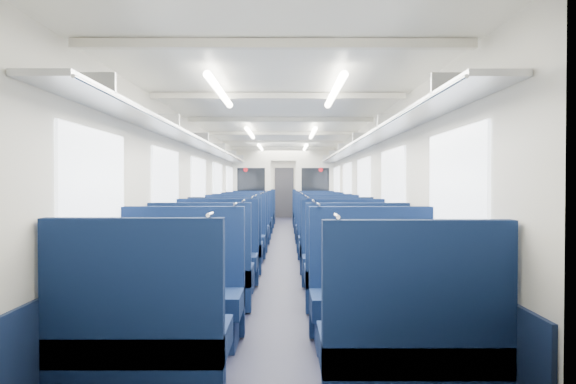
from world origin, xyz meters
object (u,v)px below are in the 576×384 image
(seat_10, at_px, (235,240))
(seat_5, at_px, (355,277))
(seat_14, at_px, (245,229))
(seat_18, at_px, (252,221))
(seat_17, at_px, (317,225))
(seat_4, at_px, (202,276))
(seat_21, at_px, (310,216))
(seat_7, at_px, (344,262))
(seat_9, at_px, (335,250))
(seat_19, at_px, (314,221))
(seat_2, at_px, (180,301))
(seat_20, at_px, (256,216))
(seat_11, at_px, (329,241))
(seat_0, at_px, (141,344))
(seat_6, at_px, (216,261))
(seat_3, at_px, (373,301))
(seat_13, at_px, (324,234))
(seat_23, at_px, (309,214))
(end_door, at_px, (284,193))
(bulkhead, at_px, (283,189))
(seat_8, at_px, (226,250))
(seat_1, at_px, (411,353))
(seat_15, at_px, (320,229))
(seat_16, at_px, (249,225))
(seat_22, at_px, (259,214))
(seat_12, at_px, (241,234))

(seat_10, bearing_deg, seat_5, -64.47)
(seat_14, distance_m, seat_18, 2.43)
(seat_17, bearing_deg, seat_10, -116.59)
(seat_4, relative_size, seat_17, 1.00)
(seat_5, xyz_separation_m, seat_21, (0.00, 10.16, 0.00))
(seat_7, bearing_deg, seat_9, 90.00)
(seat_19, bearing_deg, seat_7, -90.00)
(seat_2, bearing_deg, seat_7, 52.12)
(seat_20, bearing_deg, seat_11, -75.87)
(seat_0, distance_m, seat_6, 3.43)
(seat_9, relative_size, seat_17, 1.00)
(seat_3, height_order, seat_13, same)
(seat_20, relative_size, seat_23, 1.00)
(end_door, relative_size, bulkhead, 0.71)
(seat_3, height_order, seat_8, same)
(seat_1, bearing_deg, seat_23, 90.00)
(seat_17, height_order, seat_18, same)
(seat_1, relative_size, seat_17, 1.00)
(seat_4, relative_size, seat_8, 1.00)
(seat_5, xyz_separation_m, seat_19, (0.00, 7.95, 0.00))
(seat_15, height_order, seat_19, same)
(seat_1, bearing_deg, seat_3, 90.00)
(end_door, xyz_separation_m, seat_21, (0.83, -4.71, -0.63))
(seat_2, height_order, seat_6, same)
(seat_16, bearing_deg, seat_1, -79.92)
(bulkhead, height_order, seat_22, bulkhead)
(end_door, height_order, seat_20, end_door)
(seat_9, distance_m, seat_17, 4.58)
(seat_0, bearing_deg, seat_13, 76.42)
(seat_4, xyz_separation_m, seat_12, (0.00, 4.59, 0.00))
(seat_11, height_order, seat_13, same)
(seat_23, bearing_deg, seat_10, -102.25)
(seat_18, bearing_deg, seat_23, 61.35)
(seat_13, bearing_deg, seat_0, -103.58)
(seat_23, bearing_deg, seat_16, -111.43)
(seat_12, xyz_separation_m, seat_14, (0.00, 1.02, 0.00))
(seat_16, bearing_deg, seat_17, -3.49)
(seat_15, bearing_deg, seat_23, 90.00)
(seat_0, xyz_separation_m, seat_7, (1.66, 3.31, 0.00))
(seat_18, height_order, seat_20, same)
(seat_6, bearing_deg, seat_21, 79.57)
(seat_7, relative_size, seat_22, 1.00)
(seat_7, xyz_separation_m, seat_17, (0.00, 5.76, 0.00))
(seat_11, distance_m, seat_17, 3.42)
(seat_13, height_order, seat_20, same)
(seat_20, bearing_deg, seat_10, -90.00)
(seat_4, bearing_deg, seat_20, 90.00)
(seat_22, bearing_deg, seat_19, -63.05)
(seat_9, distance_m, seat_13, 2.38)
(seat_11, bearing_deg, seat_3, -90.00)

